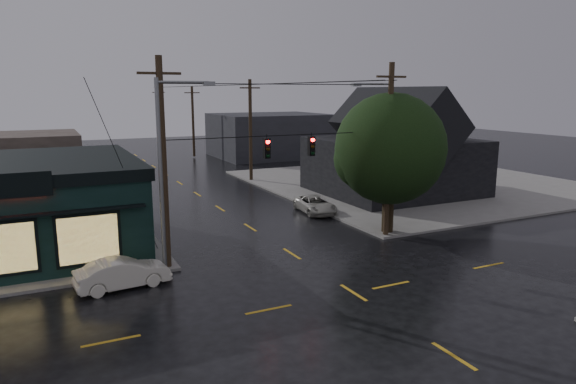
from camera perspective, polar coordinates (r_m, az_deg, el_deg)
name	(u,v)px	position (r m, az deg, el deg)	size (l,w,h in m)	color
ground_plane	(353,293)	(22.74, 7.28, -11.03)	(160.00, 160.00, 0.00)	black
sidewalk_ne	(416,183)	(49.85, 14.02, 1.02)	(28.00, 28.00, 0.15)	slate
ne_building	(395,141)	(43.84, 11.75, 5.57)	(12.60, 11.60, 8.75)	black
corner_tree	(390,149)	(31.04, 11.29, 4.71)	(6.61, 6.61, 8.36)	black
utility_pole_nw	(168,269)	(26.04, -13.14, -8.33)	(2.00, 0.32, 10.15)	black
utility_pole_ne	(385,237)	(31.33, 10.77, -4.89)	(2.00, 0.32, 10.15)	black
utility_pole_far_a	(251,181)	(49.78, -4.11, 1.23)	(2.00, 0.32, 9.65)	black
utility_pole_far_b	(194,157)	(68.55, -10.37, 3.80)	(2.00, 0.32, 9.15)	black
utility_pole_far_c	(161,144)	(87.87, -13.92, 5.24)	(2.00, 0.32, 9.15)	black
span_signal_assembly	(289,147)	(26.92, 0.16, 5.06)	(13.00, 0.48, 1.23)	black
streetlight_nw	(166,274)	(25.34, -13.45, -8.90)	(5.40, 0.30, 9.15)	gray
streetlight_ne	(385,233)	(32.16, 10.75, -4.48)	(5.40, 0.30, 9.15)	gray
bg_building_west	(14,156)	(57.94, -28.11, 3.54)	(12.00, 10.00, 4.40)	#362C27
bg_building_east	(270,135)	(68.64, -2.06, 6.33)	(14.00, 12.00, 5.60)	#26262B
sedan_cream	(123,273)	(24.01, -17.89, -8.59)	(1.41, 4.04, 1.33)	silver
suv_silver	(315,205)	(36.65, 3.03, -1.40)	(1.99, 4.31, 1.20)	#B1AFA4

